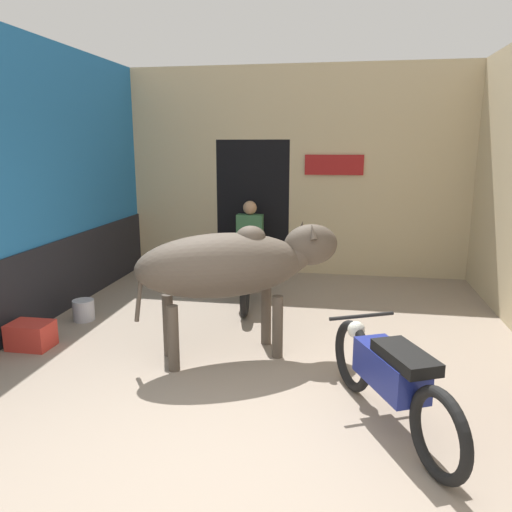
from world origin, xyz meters
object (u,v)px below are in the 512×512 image
(cow, at_px, (234,264))
(motorcycle_far, at_px, (249,272))
(plastic_stool, at_px, (223,262))
(motorcycle_near, at_px, (390,376))
(bucket, at_px, (84,310))
(shopkeeper_seated, at_px, (249,238))
(crate, at_px, (31,335))

(cow, xyz_separation_m, motorcycle_far, (-0.19, 1.78, -0.54))
(plastic_stool, bearing_deg, motorcycle_far, -62.54)
(motorcycle_near, relative_size, bucket, 6.73)
(motorcycle_near, distance_m, motorcycle_far, 3.33)
(motorcycle_far, bearing_deg, motorcycle_near, -60.62)
(motorcycle_far, bearing_deg, cow, -83.99)
(shopkeeper_seated, bearing_deg, cow, -82.28)
(cow, bearing_deg, plastic_stool, 105.58)
(cow, bearing_deg, crate, -174.80)
(plastic_stool, bearing_deg, motorcycle_near, -61.20)
(shopkeeper_seated, height_order, crate, shopkeeper_seated)
(bucket, bearing_deg, cow, -18.49)
(shopkeeper_seated, distance_m, bucket, 2.92)
(motorcycle_near, height_order, motorcycle_far, motorcycle_far)
(motorcycle_near, xyz_separation_m, shopkeeper_seated, (-1.86, 4.16, 0.24))
(motorcycle_far, bearing_deg, bucket, -149.84)
(motorcycle_near, height_order, shopkeeper_seated, shopkeeper_seated)
(cow, relative_size, motorcycle_far, 1.14)
(plastic_stool, bearing_deg, cow, -74.42)
(motorcycle_far, distance_m, crate, 2.83)
(plastic_stool, bearing_deg, crate, -112.25)
(crate, bearing_deg, motorcycle_far, 44.68)
(motorcycle_far, height_order, crate, motorcycle_far)
(cow, bearing_deg, motorcycle_near, -37.84)
(cow, distance_m, crate, 2.34)
(motorcycle_far, relative_size, shopkeeper_seated, 1.47)
(plastic_stool, relative_size, crate, 1.03)
(motorcycle_far, height_order, shopkeeper_seated, shopkeeper_seated)
(bucket, bearing_deg, shopkeeper_seated, 54.94)
(shopkeeper_seated, bearing_deg, bucket, -125.06)
(crate, bearing_deg, shopkeeper_seated, 61.27)
(cow, height_order, plastic_stool, cow)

